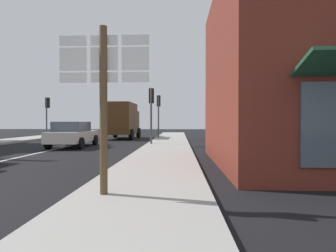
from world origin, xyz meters
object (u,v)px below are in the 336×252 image
(route_sign_post, at_px, (104,92))
(traffic_light_near_right, at_px, (151,103))
(traffic_light_far_right, at_px, (159,107))
(sedan_far, at_px, (73,134))
(delivery_truck, at_px, (122,120))
(traffic_light_far_left, at_px, (47,108))

(route_sign_post, bearing_deg, traffic_light_near_right, 91.55)
(route_sign_post, bearing_deg, traffic_light_far_right, 91.03)
(sedan_far, xyz_separation_m, delivery_truck, (1.23, 7.71, 0.89))
(traffic_light_far_left, bearing_deg, delivery_truck, 0.36)
(route_sign_post, xyz_separation_m, traffic_light_near_right, (-0.31, 11.57, 0.59))
(sedan_far, xyz_separation_m, traffic_light_far_right, (4.45, 6.84, 1.93))
(sedan_far, relative_size, traffic_light_far_left, 1.19)
(traffic_light_far_right, distance_m, traffic_light_near_right, 5.81)
(delivery_truck, height_order, traffic_light_far_right, traffic_light_far_right)
(route_sign_post, bearing_deg, delivery_truck, 100.95)
(delivery_truck, xyz_separation_m, route_sign_post, (3.53, -18.26, 0.35))
(traffic_light_near_right, bearing_deg, traffic_light_far_right, 90.00)
(delivery_truck, xyz_separation_m, traffic_light_far_left, (-6.55, -0.04, 1.00))
(traffic_light_far_right, bearing_deg, traffic_light_near_right, -90.00)
(route_sign_post, bearing_deg, traffic_light_far_left, 118.95)
(traffic_light_far_right, distance_m, traffic_light_far_left, 9.80)
(route_sign_post, xyz_separation_m, traffic_light_far_right, (-0.31, 17.38, 0.69))
(delivery_truck, distance_m, traffic_light_far_right, 3.50)
(traffic_light_far_right, bearing_deg, delivery_truck, 164.76)
(traffic_light_near_right, height_order, traffic_light_far_left, traffic_light_far_left)
(traffic_light_far_left, bearing_deg, traffic_light_near_right, -34.24)
(traffic_light_far_right, xyz_separation_m, traffic_light_far_left, (-9.77, 0.84, -0.05))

